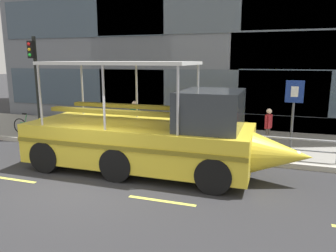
% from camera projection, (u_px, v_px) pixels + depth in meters
% --- Properties ---
extents(ground_plane, '(120.00, 120.00, 0.00)m').
position_uv_depth(ground_plane, '(92.00, 181.00, 9.49)').
color(ground_plane, '#2B2B2D').
extents(sidewalk, '(32.00, 4.80, 0.18)m').
position_uv_depth(sidewalk, '(158.00, 136.00, 14.67)').
color(sidewalk, gray).
rests_on(sidewalk, ground_plane).
extents(curb_edge, '(32.00, 0.18, 0.18)m').
position_uv_depth(curb_edge, '(135.00, 151.00, 12.36)').
color(curb_edge, '#B2ADA3').
rests_on(curb_edge, ground_plane).
extents(lane_centreline, '(25.80, 0.12, 0.01)m').
position_uv_depth(lane_centreline, '(80.00, 189.00, 8.91)').
color(lane_centreline, '#DBD64C').
rests_on(lane_centreline, ground_plane).
extents(curb_guardrail, '(11.45, 0.09, 0.78)m').
position_uv_depth(curb_guardrail, '(171.00, 135.00, 12.14)').
color(curb_guardrail, gray).
rests_on(curb_guardrail, sidewalk).
extents(traffic_light_pole, '(0.24, 0.46, 4.30)m').
position_uv_depth(traffic_light_pole, '(36.00, 77.00, 13.92)').
color(traffic_light_pole, black).
rests_on(traffic_light_pole, sidewalk).
extents(parking_sign, '(0.60, 0.12, 2.64)m').
position_uv_depth(parking_sign, '(294.00, 105.00, 11.14)').
color(parking_sign, '#4C4F54').
rests_on(parking_sign, sidewalk).
extents(leaned_bicycle, '(1.74, 0.46, 0.96)m').
position_uv_depth(leaned_bicycle, '(29.00, 126.00, 14.60)').
color(leaned_bicycle, black).
rests_on(leaned_bicycle, sidewalk).
extents(duck_tour_boat, '(8.93, 2.69, 3.46)m').
position_uv_depth(duck_tour_boat, '(153.00, 137.00, 10.17)').
color(duck_tour_boat, yellow).
rests_on(duck_tour_boat, ground_plane).
extents(pedestrian_near_bow, '(0.27, 0.40, 1.51)m').
position_uv_depth(pedestrian_near_bow, '(268.00, 124.00, 12.34)').
color(pedestrian_near_bow, '#47423D').
rests_on(pedestrian_near_bow, sidewalk).
extents(pedestrian_mid_left, '(0.31, 0.34, 1.50)m').
position_uv_depth(pedestrian_mid_left, '(191.00, 121.00, 12.90)').
color(pedestrian_mid_left, '#47423D').
rests_on(pedestrian_mid_left, sidewalk).
extents(pedestrian_mid_right, '(0.30, 0.41, 1.58)m').
position_uv_depth(pedestrian_mid_right, '(135.00, 115.00, 14.02)').
color(pedestrian_mid_right, '#1E2338').
rests_on(pedestrian_mid_right, sidewalk).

